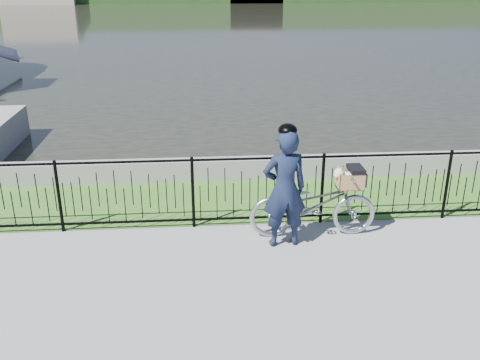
{
  "coord_description": "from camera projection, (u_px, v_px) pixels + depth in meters",
  "views": [
    {
      "loc": [
        -0.87,
        -5.92,
        3.76
      ],
      "look_at": [
        -0.33,
        1.0,
        1.0
      ],
      "focal_mm": 40.0,
      "sensor_mm": 36.0,
      "label": 1
    }
  ],
  "objects": [
    {
      "name": "ground",
      "position": [
        271.0,
        279.0,
        6.94
      ],
      "size": [
        120.0,
        120.0,
        0.0
      ],
      "primitive_type": "plane",
      "color": "gray",
      "rests_on": "ground"
    },
    {
      "name": "grass_strip",
      "position": [
        251.0,
        199.0,
        9.35
      ],
      "size": [
        60.0,
        2.0,
        0.01
      ],
      "primitive_type": "cube",
      "color": "#3A6C21",
      "rests_on": "ground"
    },
    {
      "name": "water",
      "position": [
        209.0,
        25.0,
        37.5
      ],
      "size": [
        120.0,
        120.0,
        0.0
      ],
      "primitive_type": "plane",
      "color": "black",
      "rests_on": "ground"
    },
    {
      "name": "quay_wall",
      "position": [
        246.0,
        168.0,
        10.2
      ],
      "size": [
        60.0,
        0.3,
        0.4
      ],
      "primitive_type": "cube",
      "color": "gray",
      "rests_on": "ground"
    },
    {
      "name": "fence",
      "position": [
        258.0,
        191.0,
        8.21
      ],
      "size": [
        14.0,
        0.06,
        1.15
      ],
      "primitive_type": null,
      "color": "black",
      "rests_on": "ground"
    },
    {
      "name": "bicycle_rig",
      "position": [
        314.0,
        204.0,
        7.91
      ],
      "size": [
        1.89,
        0.66,
        1.09
      ],
      "color": "#A1A5AC",
      "rests_on": "ground"
    },
    {
      "name": "cyclist",
      "position": [
        285.0,
        187.0,
        7.5
      ],
      "size": [
        0.68,
        0.48,
        1.81
      ],
      "color": "#121B33",
      "rests_on": "ground"
    }
  ]
}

